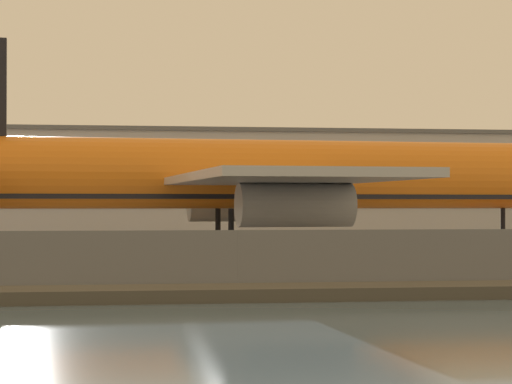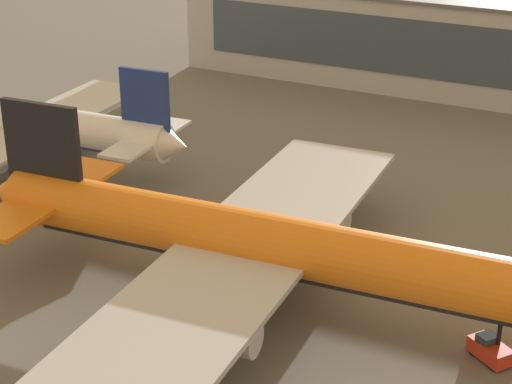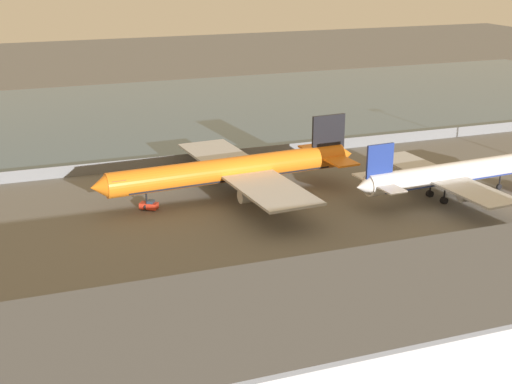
% 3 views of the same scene
% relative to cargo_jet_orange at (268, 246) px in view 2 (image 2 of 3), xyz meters
% --- Properties ---
extents(ground_plane, '(500.00, 500.00, 0.00)m').
position_rel_cargo_jet_orange_xyz_m(ground_plane, '(-4.39, -7.63, -5.38)').
color(ground_plane, '#66635E').
extents(cargo_jet_orange, '(52.75, 45.87, 14.10)m').
position_rel_cargo_jet_orange_xyz_m(cargo_jet_orange, '(0.00, 0.00, 0.00)').
color(cargo_jet_orange, orange).
rests_on(cargo_jet_orange, ground).
extents(passenger_jet_white, '(40.63, 34.71, 12.36)m').
position_rel_cargo_jet_orange_xyz_m(passenger_jet_white, '(-36.74, 14.56, -0.66)').
color(passenger_jet_white, white).
rests_on(passenger_jet_white, ground).
extents(baggage_tug, '(3.54, 3.14, 1.80)m').
position_rel_cargo_jet_orange_xyz_m(baggage_tug, '(16.85, 1.08, -4.57)').
color(baggage_tug, red).
rests_on(baggage_tug, ground).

